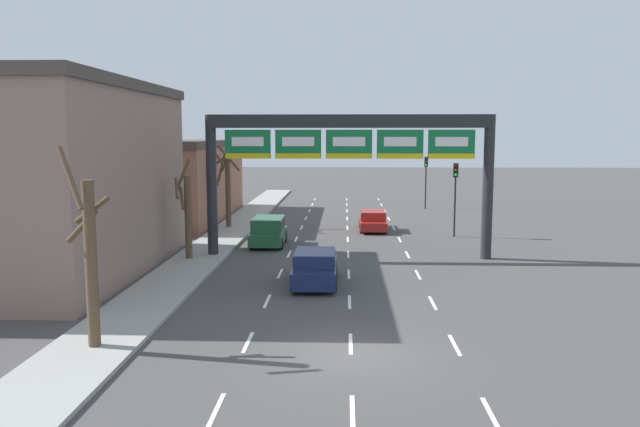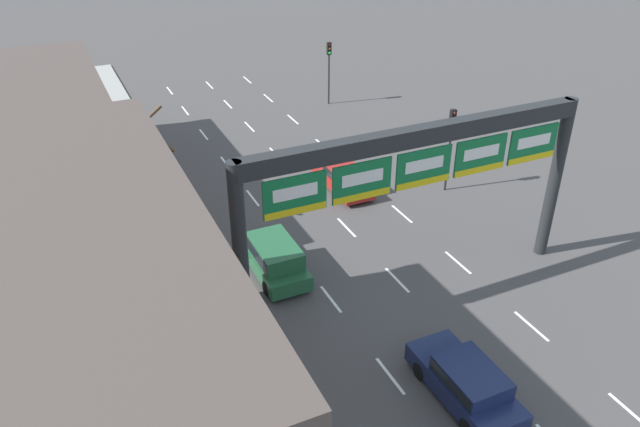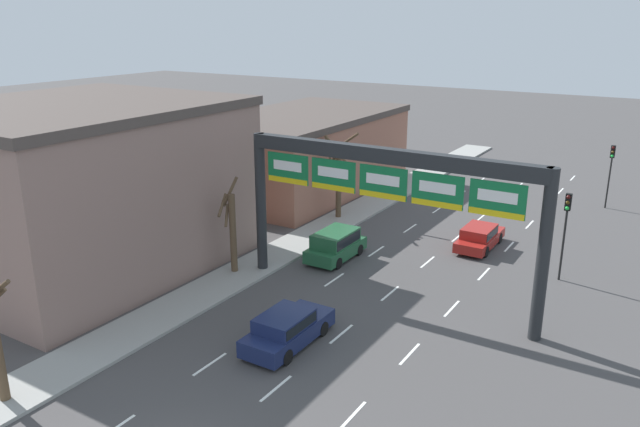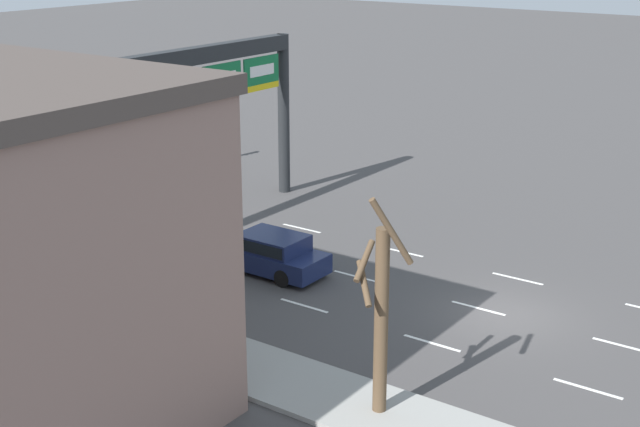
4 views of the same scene
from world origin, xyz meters
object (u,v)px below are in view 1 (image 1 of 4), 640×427
at_px(tree_bare_closest, 187,212).
at_px(car_red, 373,220).
at_px(tree_bare_second, 227,182).
at_px(traffic_light_near_gantry, 455,185).
at_px(traffic_light_mid_block, 426,172).
at_px(car_navy, 315,266).
at_px(sign_gantry, 349,149).
at_px(suv_green, 268,230).
at_px(tree_bare_third, 89,255).

bearing_deg(tree_bare_closest, car_red, 46.88).
xyz_separation_m(tree_bare_closest, tree_bare_second, (-0.02, 11.41, 0.70)).
relative_size(traffic_light_near_gantry, traffic_light_mid_block, 1.03).
bearing_deg(car_navy, traffic_light_mid_block, 73.49).
bearing_deg(traffic_light_near_gantry, traffic_light_mid_block, 89.63).
relative_size(sign_gantry, tree_bare_closest, 2.94).
xyz_separation_m(traffic_light_mid_block, tree_bare_second, (-15.57, -12.55, -0.02)).
distance_m(suv_green, tree_bare_third, 18.97).
height_order(suv_green, tree_bare_closest, tree_bare_closest).
xyz_separation_m(suv_green, traffic_light_near_gantry, (11.75, 3.65, 2.48)).
xyz_separation_m(car_red, tree_bare_second, (-10.26, 0.48, 2.57)).
bearing_deg(tree_bare_second, car_navy, -66.87).
distance_m(suv_green, traffic_light_mid_block, 22.68).
distance_m(traffic_light_mid_block, tree_bare_closest, 28.58).
bearing_deg(traffic_light_near_gantry, suv_green, -162.72).
xyz_separation_m(sign_gantry, traffic_light_near_gantry, (6.96, 7.27, -2.43)).
xyz_separation_m(traffic_light_near_gantry, traffic_light_mid_block, (0.10, 15.54, -0.08)).
relative_size(car_red, traffic_light_mid_block, 0.99).
relative_size(traffic_light_near_gantry, tree_bare_second, 0.82).
bearing_deg(tree_bare_third, suv_green, 80.33).
distance_m(tree_bare_second, tree_bare_third, 25.25).
distance_m(sign_gantry, car_red, 11.17).
relative_size(sign_gantry, tree_bare_second, 2.62).
relative_size(sign_gantry, traffic_light_mid_block, 3.28).
bearing_deg(sign_gantry, traffic_light_mid_block, 72.81).
bearing_deg(suv_green, tree_bare_closest, -127.85).
height_order(traffic_light_mid_block, tree_bare_second, tree_bare_second).
height_order(sign_gantry, traffic_light_mid_block, sign_gantry).
relative_size(suv_green, traffic_light_near_gantry, 0.87).
bearing_deg(traffic_light_mid_block, tree_bare_third, -111.67).
distance_m(sign_gantry, tree_bare_second, 13.57).
distance_m(car_red, traffic_light_mid_block, 14.31).
bearing_deg(car_red, car_navy, -101.58).
height_order(car_red, tree_bare_second, tree_bare_second).
xyz_separation_m(traffic_light_near_gantry, tree_bare_third, (-14.91, -22.25, -0.41)).
xyz_separation_m(car_navy, tree_bare_third, (-6.44, -8.86, 2.20)).
relative_size(car_red, tree_bare_third, 0.75).
distance_m(car_red, car_navy, 16.23).
xyz_separation_m(sign_gantry, tree_bare_third, (-7.96, -14.97, -2.83)).
bearing_deg(suv_green, tree_bare_second, 119.24).
distance_m(car_navy, tree_bare_second, 17.99).
height_order(car_red, traffic_light_near_gantry, traffic_light_near_gantry).
height_order(car_navy, traffic_light_mid_block, traffic_light_mid_block).
bearing_deg(tree_bare_second, tree_bare_closest, -89.92).
bearing_deg(traffic_light_mid_block, traffic_light_near_gantry, -90.37).
distance_m(sign_gantry, tree_bare_closest, 9.16).
xyz_separation_m(sign_gantry, car_red, (1.75, 9.78, -5.10)).
height_order(sign_gantry, car_navy, sign_gantry).
xyz_separation_m(car_red, car_navy, (-3.26, -15.90, 0.06)).
height_order(suv_green, traffic_light_near_gantry, traffic_light_near_gantry).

